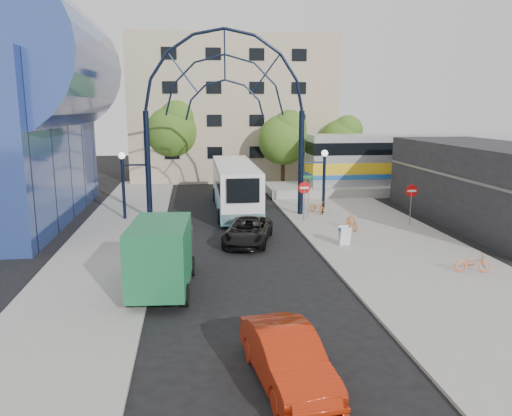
{
  "coord_description": "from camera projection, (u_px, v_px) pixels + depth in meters",
  "views": [
    {
      "loc": [
        -2.24,
        -18.41,
        7.18
      ],
      "look_at": [
        0.94,
        6.0,
        2.22
      ],
      "focal_mm": 35.0,
      "sensor_mm": 36.0,
      "label": 1
    }
  ],
  "objects": [
    {
      "name": "ground",
      "position": [
        252.0,
        294.0,
        19.6
      ],
      "size": [
        120.0,
        120.0,
        0.0
      ],
      "primitive_type": "plane",
      "color": "black",
      "rests_on": "ground"
    },
    {
      "name": "sidewalk_east",
      "position": [
        404.0,
        255.0,
        24.49
      ],
      "size": [
        8.0,
        56.0,
        0.12
      ],
      "primitive_type": "cube",
      "color": "gray",
      "rests_on": "ground"
    },
    {
      "name": "plaza_west",
      "position": [
        107.0,
        255.0,
        24.6
      ],
      "size": [
        5.0,
        50.0,
        0.12
      ],
      "primitive_type": "cube",
      "color": "gray",
      "rests_on": "ground"
    },
    {
      "name": "gateway_arch",
      "position": [
        225.0,
        85.0,
        31.52
      ],
      "size": [
        13.64,
        0.44,
        12.1
      ],
      "color": "black",
      "rests_on": "ground"
    },
    {
      "name": "stop_sign",
      "position": [
        304.0,
        191.0,
        31.48
      ],
      "size": [
        0.8,
        0.07,
        2.5
      ],
      "color": "slate",
      "rests_on": "sidewalk_east"
    },
    {
      "name": "do_not_enter_sign",
      "position": [
        411.0,
        195.0,
        30.32
      ],
      "size": [
        0.76,
        0.07,
        2.48
      ],
      "color": "slate",
      "rests_on": "sidewalk_east"
    },
    {
      "name": "street_name_sign",
      "position": [
        308.0,
        188.0,
        32.08
      ],
      "size": [
        0.7,
        0.7,
        2.8
      ],
      "color": "slate",
      "rests_on": "sidewalk_east"
    },
    {
      "name": "sandwich_board",
      "position": [
        345.0,
        234.0,
        25.97
      ],
      "size": [
        0.55,
        0.61,
        0.99
      ],
      "color": "white",
      "rests_on": "sidewalk_east"
    },
    {
      "name": "commercial_block_east",
      "position": [
        489.0,
        185.0,
        30.85
      ],
      "size": [
        6.0,
        16.0,
        5.0
      ],
      "primitive_type": "cube",
      "color": "black",
      "rests_on": "ground"
    },
    {
      "name": "apartment_block",
      "position": [
        231.0,
        109.0,
        52.46
      ],
      "size": [
        20.0,
        12.1,
        14.0
      ],
      "color": "tan",
      "rests_on": "ground"
    },
    {
      "name": "train_platform",
      "position": [
        449.0,
        187.0,
        43.44
      ],
      "size": [
        32.0,
        5.0,
        0.8
      ],
      "primitive_type": "cube",
      "color": "gray",
      "rests_on": "ground"
    },
    {
      "name": "train_car",
      "position": [
        451.0,
        158.0,
        42.94
      ],
      "size": [
        25.1,
        3.05,
        4.2
      ],
      "color": "#B7B7BC",
      "rests_on": "train_platform"
    },
    {
      "name": "tree_north_a",
      "position": [
        285.0,
        137.0,
        44.67
      ],
      "size": [
        4.48,
        4.48,
        7.0
      ],
      "color": "#382314",
      "rests_on": "ground"
    },
    {
      "name": "tree_north_b",
      "position": [
        173.0,
        128.0,
        47.16
      ],
      "size": [
        5.12,
        5.12,
        8.0
      ],
      "color": "#382314",
      "rests_on": "ground"
    },
    {
      "name": "tree_north_c",
      "position": [
        343.0,
        139.0,
        47.43
      ],
      "size": [
        4.16,
        4.16,
        6.5
      ],
      "color": "#382314",
      "rests_on": "ground"
    },
    {
      "name": "city_bus",
      "position": [
        235.0,
        186.0,
        35.4
      ],
      "size": [
        2.95,
        12.13,
        3.32
      ],
      "rotation": [
        0.0,
        0.0,
        -0.01
      ],
      "color": "white",
      "rests_on": "ground"
    },
    {
      "name": "green_truck",
      "position": [
        163.0,
        254.0,
        19.82
      ],
      "size": [
        2.54,
        5.89,
        2.91
      ],
      "rotation": [
        0.0,
        0.0,
        -0.07
      ],
      "color": "black",
      "rests_on": "ground"
    },
    {
      "name": "black_suv",
      "position": [
        248.0,
        231.0,
        26.81
      ],
      "size": [
        3.46,
        5.3,
        1.36
      ],
      "primitive_type": "imported",
      "rotation": [
        0.0,
        0.0,
        -0.27
      ],
      "color": "black",
      "rests_on": "ground"
    },
    {
      "name": "red_sedan",
      "position": [
        287.0,
        357.0,
        13.11
      ],
      "size": [
        2.14,
        4.62,
        1.46
      ],
      "primitive_type": "imported",
      "rotation": [
        0.0,
        0.0,
        0.14
      ],
      "color": "#A12009",
      "rests_on": "ground"
    },
    {
      "name": "bike_near_a",
      "position": [
        317.0,
        207.0,
        33.88
      ],
      "size": [
        1.15,
        1.76,
        0.87
      ],
      "primitive_type": "imported",
      "rotation": [
        0.0,
        0.0,
        0.38
      ],
      "color": "orange",
      "rests_on": "sidewalk_east"
    },
    {
      "name": "bike_near_b",
      "position": [
        352.0,
        222.0,
        29.25
      ],
      "size": [
        0.6,
        1.69,
        0.99
      ],
      "primitive_type": "imported",
      "rotation": [
        0.0,
        0.0,
        0.08
      ],
      "color": "orange",
      "rests_on": "sidewalk_east"
    },
    {
      "name": "bike_far_a",
      "position": [
        472.0,
        263.0,
        21.71
      ],
      "size": [
        1.65,
        0.84,
        0.83
      ],
      "primitive_type": "imported",
      "rotation": [
        0.0,
        0.0,
        1.38
      ],
      "color": "orange",
      "rests_on": "sidewalk_east"
    }
  ]
}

